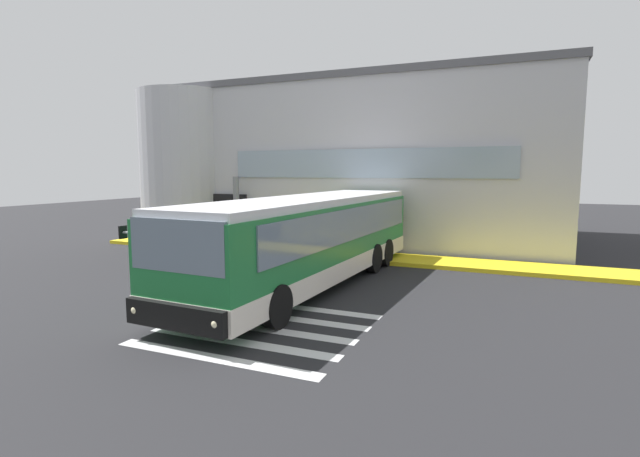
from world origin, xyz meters
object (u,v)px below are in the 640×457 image
entry_support_column (236,210)px  passenger_at_curb_edge (288,228)px  bus_main_foreground (309,242)px  passenger_near_column (245,225)px  passenger_by_doorway (261,227)px

entry_support_column → passenger_at_curb_edge: entry_support_column is taller
bus_main_foreground → passenger_near_column: bearing=137.6°
bus_main_foreground → passenger_near_column: size_ratio=7.05×
passenger_near_column → passenger_at_curb_edge: 2.23m
bus_main_foreground → passenger_near_column: 7.26m
entry_support_column → bus_main_foreground: size_ratio=0.26×
passenger_by_doorway → passenger_at_curb_edge: size_ratio=1.00×
entry_support_column → passenger_near_column: entry_support_column is taller
entry_support_column → bus_main_foreground: 8.22m
passenger_near_column → passenger_at_curb_edge: size_ratio=1.00×
entry_support_column → passenger_near_column: size_ratio=1.84×
entry_support_column → passenger_at_curb_edge: (3.01, -0.70, -0.61)m
bus_main_foreground → passenger_by_doorway: bearing=133.0°
passenger_at_curb_edge → passenger_near_column: bearing=176.7°
entry_support_column → passenger_at_curb_edge: size_ratio=1.84×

